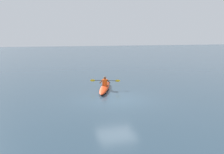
% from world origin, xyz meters
% --- Properties ---
extents(ground_plane, '(160.00, 160.00, 0.00)m').
position_xyz_m(ground_plane, '(0.00, 0.00, 0.00)').
color(ground_plane, '#283D4C').
extents(kayak, '(2.11, 4.36, 0.30)m').
position_xyz_m(kayak, '(0.03, -2.93, 0.15)').
color(kayak, red).
rests_on(kayak, ground).
extents(kayaker, '(2.20, 0.86, 0.70)m').
position_xyz_m(kayaker, '(-0.02, -3.05, 0.59)').
color(kayaker, '#E04C14').
rests_on(kayaker, kayak).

